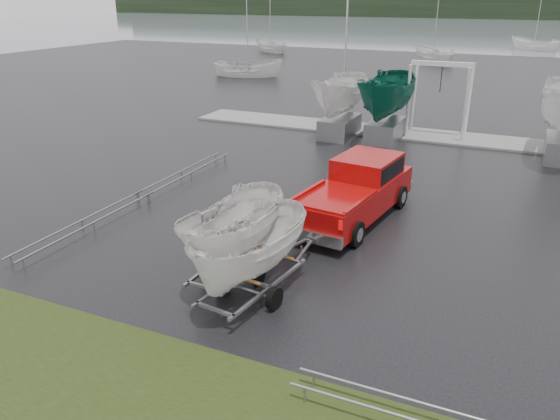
{
  "coord_description": "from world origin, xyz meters",
  "views": [
    {
      "loc": [
        3.89,
        -17.82,
        7.56
      ],
      "look_at": [
        -2.61,
        -3.33,
        1.2
      ],
      "focal_mm": 35.0,
      "sensor_mm": 36.0,
      "label": 1
    }
  ],
  "objects_px": {
    "trailer_hitched": "(251,201)",
    "boat_hoist": "(440,89)",
    "pickup_truck": "(358,188)",
    "trailer_parked": "(234,182)"
  },
  "relations": [
    {
      "from": "pickup_truck",
      "to": "boat_hoist",
      "type": "xyz_separation_m",
      "value": [
        0.66,
        12.99,
        1.59
      ]
    },
    {
      "from": "pickup_truck",
      "to": "boat_hoist",
      "type": "height_order",
      "value": "boat_hoist"
    },
    {
      "from": "trailer_hitched",
      "to": "boat_hoist",
      "type": "bearing_deg",
      "value": 93.14
    },
    {
      "from": "boat_hoist",
      "to": "trailer_parked",
      "type": "bearing_deg",
      "value": -97.59
    },
    {
      "from": "trailer_hitched",
      "to": "boat_hoist",
      "type": "height_order",
      "value": "trailer_hitched"
    },
    {
      "from": "pickup_truck",
      "to": "trailer_hitched",
      "type": "distance_m",
      "value": 6.84
    },
    {
      "from": "trailer_parked",
      "to": "boat_hoist",
      "type": "distance_m",
      "value": 18.88
    },
    {
      "from": "trailer_hitched",
      "to": "pickup_truck",
      "type": "bearing_deg",
      "value": 90.0
    },
    {
      "from": "pickup_truck",
      "to": "trailer_hitched",
      "type": "relative_size",
      "value": 1.28
    },
    {
      "from": "pickup_truck",
      "to": "boat_hoist",
      "type": "distance_m",
      "value": 13.11
    }
  ]
}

